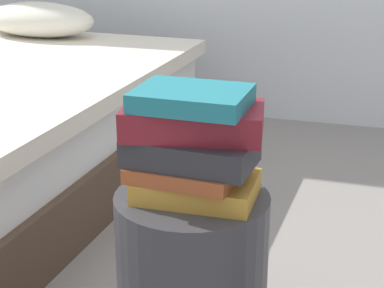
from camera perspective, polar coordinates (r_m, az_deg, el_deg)
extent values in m
ellipsoid|color=silver|center=(3.13, -13.50, 10.73)|extent=(0.57, 0.30, 0.16)
cylinder|color=#333338|center=(1.49, 0.00, -12.30)|extent=(0.34, 0.34, 0.44)
cube|color=#B7842D|center=(1.37, 0.38, -3.88)|extent=(0.26, 0.18, 0.05)
cube|color=#994723|center=(1.37, -0.46, -2.23)|extent=(0.24, 0.20, 0.03)
cube|color=#28282D|center=(1.34, -0.01, -0.62)|extent=(0.27, 0.17, 0.06)
cube|color=maroon|center=(1.34, 0.06, 2.10)|extent=(0.31, 0.20, 0.06)
cube|color=#1E727F|center=(1.31, -0.07, 4.07)|extent=(0.23, 0.18, 0.04)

